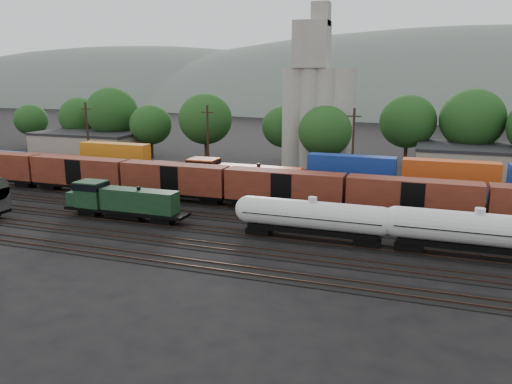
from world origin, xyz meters
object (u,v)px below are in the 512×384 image
(tank_car_a, at_px, (312,217))
(grain_silo, at_px, (317,106))
(orange_locomotive, at_px, (236,178))
(green_locomotive, at_px, (119,200))

(tank_car_a, height_order, grain_silo, grain_silo)
(tank_car_a, height_order, orange_locomotive, orange_locomotive)
(green_locomotive, relative_size, tank_car_a, 0.93)
(green_locomotive, bearing_deg, orange_locomotive, 59.34)
(green_locomotive, distance_m, tank_car_a, 23.25)
(green_locomotive, relative_size, grain_silo, 0.54)
(tank_car_a, relative_size, orange_locomotive, 0.85)
(green_locomotive, bearing_deg, tank_car_a, 0.00)
(tank_car_a, relative_size, grain_silo, 0.58)
(orange_locomotive, bearing_deg, tank_car_a, -46.25)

